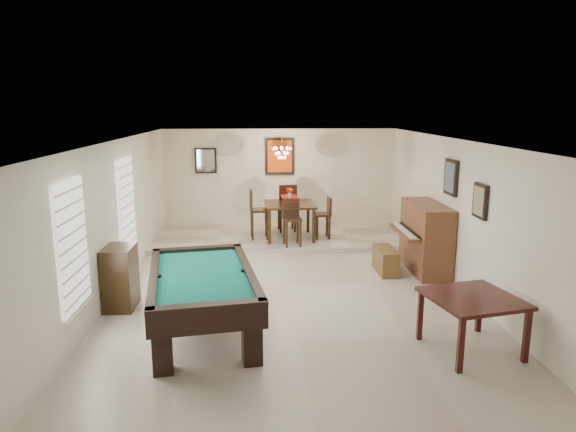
{
  "coord_description": "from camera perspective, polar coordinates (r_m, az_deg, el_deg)",
  "views": [
    {
      "loc": [
        -0.52,
        -8.79,
        3.17
      ],
      "look_at": [
        0.0,
        0.6,
        1.15
      ],
      "focal_mm": 32.0,
      "sensor_mm": 36.0,
      "label": 1
    }
  ],
  "objects": [
    {
      "name": "ground_plane",
      "position": [
        9.36,
        0.21,
        -7.74
      ],
      "size": [
        6.0,
        9.0,
        0.02
      ],
      "primitive_type": "cube",
      "color": "beige"
    },
    {
      "name": "wall_back",
      "position": [
        13.43,
        -0.93,
        4.12
      ],
      "size": [
        6.0,
        0.04,
        2.6
      ],
      "primitive_type": "cube",
      "color": "silver",
      "rests_on": "ground_plane"
    },
    {
      "name": "wall_front",
      "position": [
        4.71,
        3.52,
        -11.32
      ],
      "size": [
        6.0,
        0.04,
        2.6
      ],
      "primitive_type": "cube",
      "color": "silver",
      "rests_on": "ground_plane"
    },
    {
      "name": "wall_left",
      "position": [
        9.32,
        -18.53,
        -0.09
      ],
      "size": [
        0.04,
        9.0,
        2.6
      ],
      "primitive_type": "cube",
      "color": "silver",
      "rests_on": "ground_plane"
    },
    {
      "name": "wall_right",
      "position": [
        9.65,
        18.29,
        0.33
      ],
      "size": [
        0.04,
        9.0,
        2.6
      ],
      "primitive_type": "cube",
      "color": "silver",
      "rests_on": "ground_plane"
    },
    {
      "name": "ceiling",
      "position": [
        8.82,
        0.22,
        8.42
      ],
      "size": [
        6.0,
        9.0,
        0.04
      ],
      "primitive_type": "cube",
      "color": "white",
      "rests_on": "wall_back"
    },
    {
      "name": "dining_step",
      "position": [
        12.45,
        -0.68,
        -2.35
      ],
      "size": [
        6.0,
        2.5,
        0.12
      ],
      "primitive_type": "cube",
      "color": "beige",
      "rests_on": "ground_plane"
    },
    {
      "name": "window_left_front",
      "position": [
        7.25,
        -22.84,
        -2.99
      ],
      "size": [
        0.06,
        1.0,
        1.7
      ],
      "primitive_type": "cube",
      "color": "white",
      "rests_on": "wall_left"
    },
    {
      "name": "window_left_rear",
      "position": [
        9.86,
        -17.5,
        1.22
      ],
      "size": [
        0.06,
        1.0,
        1.7
      ],
      "primitive_type": "cube",
      "color": "white",
      "rests_on": "wall_left"
    },
    {
      "name": "pool_table",
      "position": [
        7.45,
        -9.45,
        -9.58
      ],
      "size": [
        1.82,
        2.81,
        0.87
      ],
      "primitive_type": null,
      "rotation": [
        0.0,
        0.0,
        0.16
      ],
      "color": "black",
      "rests_on": "ground_plane"
    },
    {
      "name": "square_table",
      "position": [
        7.29,
        19.66,
        -11.18
      ],
      "size": [
        1.3,
        1.3,
        0.75
      ],
      "primitive_type": null,
      "rotation": [
        0.0,
        0.0,
        0.22
      ],
      "color": "black",
      "rests_on": "ground_plane"
    },
    {
      "name": "upright_piano",
      "position": [
        10.28,
        14.22,
        -2.35
      ],
      "size": [
        0.9,
        1.6,
        1.34
      ],
      "primitive_type": null,
      "color": "brown",
      "rests_on": "ground_plane"
    },
    {
      "name": "piano_bench",
      "position": [
        10.16,
        10.81,
        -4.87
      ],
      "size": [
        0.35,
        0.86,
        0.48
      ],
      "primitive_type": "cube",
      "rotation": [
        0.0,
        0.0,
        0.01
      ],
      "color": "brown",
      "rests_on": "ground_plane"
    },
    {
      "name": "apothecary_chest",
      "position": [
        8.64,
        -18.12,
        -6.5
      ],
      "size": [
        0.45,
        0.67,
        1.0
      ],
      "primitive_type": "cube",
      "color": "black",
      "rests_on": "ground_plane"
    },
    {
      "name": "dining_table",
      "position": [
        12.02,
        0.18,
        -0.24
      ],
      "size": [
        1.19,
        1.19,
        0.95
      ],
      "primitive_type": null,
      "rotation": [
        0.0,
        0.0,
        0.04
      ],
      "color": "black",
      "rests_on": "dining_step"
    },
    {
      "name": "flower_vase",
      "position": [
        11.91,
        0.18,
        2.59
      ],
      "size": [
        0.15,
        0.15,
        0.25
      ],
      "primitive_type": null,
      "rotation": [
        0.0,
        0.0,
        0.04
      ],
      "color": "#AB280E",
      "rests_on": "dining_table"
    },
    {
      "name": "dining_chair_south",
      "position": [
        11.34,
        0.47,
        -0.77
      ],
      "size": [
        0.43,
        0.43,
        1.04
      ],
      "primitive_type": null,
      "rotation": [
        0.0,
        0.0,
        0.13
      ],
      "color": "black",
      "rests_on": "dining_step"
    },
    {
      "name": "dining_chair_north",
      "position": [
        12.7,
        -0.15,
        0.97
      ],
      "size": [
        0.49,
        0.49,
        1.19
      ],
      "primitive_type": null,
      "rotation": [
        0.0,
        0.0,
        3.25
      ],
      "color": "black",
      "rests_on": "dining_step"
    },
    {
      "name": "dining_chair_west",
      "position": [
        11.98,
        -3.21,
        0.22
      ],
      "size": [
        0.46,
        0.46,
        1.17
      ],
      "primitive_type": null,
      "rotation": [
        0.0,
        0.0,
        1.65
      ],
      "color": "black",
      "rests_on": "dining_step"
    },
    {
      "name": "dining_chair_east",
      "position": [
        12.04,
        3.82,
        -0.19
      ],
      "size": [
        0.38,
        0.38,
        0.97
      ],
      "primitive_type": null,
      "rotation": [
        0.0,
        0.0,
        -1.5
      ],
      "color": "black",
      "rests_on": "dining_step"
    },
    {
      "name": "chandelier",
      "position": [
        12.04,
        -0.69,
        7.5
      ],
      "size": [
        0.44,
        0.44,
        0.6
      ],
      "primitive_type": null,
      "color": "#FFE5B2",
      "rests_on": "ceiling"
    },
    {
      "name": "back_painting",
      "position": [
        13.32,
        -0.93,
        6.66
      ],
      "size": [
        0.75,
        0.06,
        0.95
      ],
      "primitive_type": "cube",
      "color": "#D84C14",
      "rests_on": "wall_back"
    },
    {
      "name": "back_mirror",
      "position": [
        13.39,
        -9.13,
        6.1
      ],
      "size": [
        0.55,
        0.06,
        0.65
      ],
      "primitive_type": "cube",
      "color": "white",
      "rests_on": "wall_back"
    },
    {
      "name": "right_picture_upper",
      "position": [
        9.82,
        17.67,
        4.12
      ],
      "size": [
        0.06,
        0.55,
        0.65
      ],
      "primitive_type": "cube",
      "color": "slate",
      "rests_on": "wall_right"
    },
    {
      "name": "right_picture_lower",
      "position": [
        8.66,
        20.6,
        1.56
      ],
      "size": [
        0.06,
        0.45,
        0.55
      ],
      "primitive_type": "cube",
      "color": "gray",
      "rests_on": "wall_right"
    }
  ]
}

